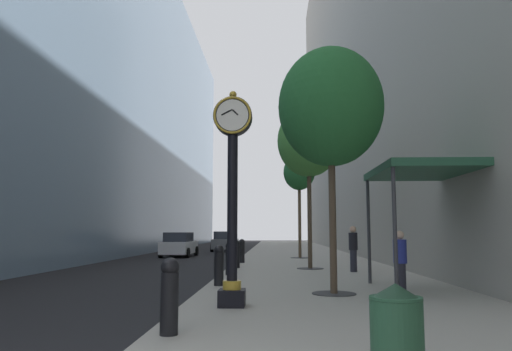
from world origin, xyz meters
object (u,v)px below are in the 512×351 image
street_tree_near (331,107)px  trash_bin (397,336)px  bollard_sixth (242,250)px  street_tree_mid_near (309,142)px  bollard_third (219,264)px  street_clock (232,185)px  car_white_near (179,245)px  pedestrian_walking (400,260)px  pedestrian_by_clock (353,247)px  street_tree_mid_far (299,173)px  bollard_fourth (229,258)px  bollard_nearest (170,294)px  car_grey_mid (225,242)px  bollard_fifth (237,253)px

street_tree_near → trash_bin: street_tree_near is taller
bollard_sixth → street_tree_mid_near: (3.09, -3.62, 4.74)m
bollard_third → street_tree_mid_near: 8.45m
street_clock → car_white_near: bearing=104.0°
bollard_sixth → pedestrian_walking: (4.81, -11.38, 0.22)m
street_tree_mid_near → pedestrian_by_clock: (1.56, -1.45, -4.42)m
street_clock → bollard_third: street_clock is taller
bollard_third → street_tree_near: street_tree_near is taller
street_clock → street_tree_mid_far: 18.41m
street_clock → bollard_fourth: size_ratio=3.98×
street_clock → street_tree_near: (2.37, 2.10, 2.23)m
street_clock → bollard_nearest: street_clock is taller
trash_bin → car_white_near: bearing=105.5°
bollard_third → street_tree_mid_far: (3.09, 14.28, 4.33)m
bollard_third → street_tree_near: bearing=-29.1°
bollard_nearest → car_grey_mid: car_grey_mid is taller
bollard_nearest → bollard_fifth: size_ratio=1.00×
bollard_sixth → street_tree_mid_near: 6.71m
bollard_fifth → pedestrian_walking: pedestrian_walking is taller
bollard_fourth → trash_bin: 12.73m
bollard_fifth → car_grey_mid: 20.30m
pedestrian_walking → bollard_fourth: bearing=135.2°
bollard_nearest → street_clock: bearing=75.7°
bollard_nearest → pedestrian_walking: bearing=46.8°
trash_bin → street_tree_mid_near: bearing=89.0°
bollard_third → car_white_near: bearing=104.7°
bollard_nearest → bollard_fifth: same height
bollard_sixth → car_grey_mid: car_grey_mid is taller
street_tree_near → street_tree_mid_far: bearing=90.0°
pedestrian_by_clock → car_white_near: 16.06m
bollard_nearest → bollard_fifth: (0.00, 13.20, 0.00)m
bollard_fifth → car_white_near: bearing=112.6°
street_tree_mid_near → street_tree_mid_far: 8.01m
bollard_nearest → street_tree_near: 7.12m
bollard_third → bollard_fourth: bearing=90.0°
trash_bin → pedestrian_by_clock: size_ratio=0.60×
street_tree_mid_near → car_white_near: bearing=123.8°
bollard_fourth → pedestrian_walking: (4.81, -4.78, 0.22)m
bollard_sixth → street_tree_mid_near: street_tree_mid_near is taller
bollard_fourth → bollard_fifth: (0.00, 3.30, 0.00)m
car_grey_mid → car_white_near: bearing=-103.8°
bollard_nearest → street_tree_near: street_tree_near is taller
street_tree_near → car_white_near: bearing=111.6°
bollard_fourth → street_clock: bearing=-84.3°
bollard_fifth → street_tree_mid_far: bearing=68.1°
street_tree_near → pedestrian_by_clock: bearing=76.6°
street_tree_mid_far → pedestrian_by_clock: size_ratio=3.47×
bollard_sixth → street_tree_mid_far: (3.09, 4.38, 4.33)m
pedestrian_walking → car_grey_mid: bearing=104.5°
bollard_nearest → trash_bin: size_ratio=1.10×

